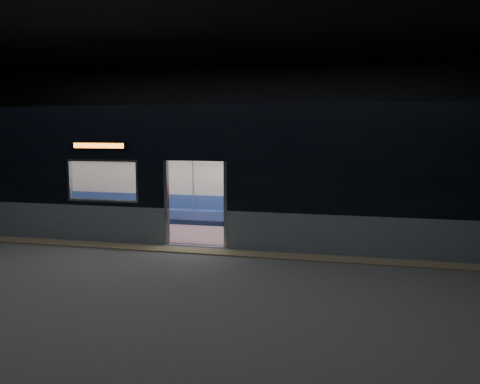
% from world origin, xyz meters
% --- Properties ---
extents(station_floor, '(24.00, 14.00, 0.01)m').
position_xyz_m(station_floor, '(0.00, 0.00, -0.01)').
color(station_floor, '#47494C').
rests_on(station_floor, ground).
extents(station_envelope, '(24.00, 14.00, 5.00)m').
position_xyz_m(station_envelope, '(0.00, 0.00, 3.66)').
color(station_envelope, black).
rests_on(station_envelope, station_floor).
extents(tactile_strip, '(22.80, 0.50, 0.03)m').
position_xyz_m(tactile_strip, '(0.00, 0.55, 0.01)').
color(tactile_strip, '#8C7F59').
rests_on(tactile_strip, station_floor).
extents(metro_car, '(18.00, 3.04, 3.35)m').
position_xyz_m(metro_car, '(-0.00, 2.54, 1.85)').
color(metro_car, gray).
rests_on(metro_car, station_floor).
extents(passenger, '(0.45, 0.77, 1.49)m').
position_xyz_m(passenger, '(0.59, 3.55, 0.85)').
color(passenger, black).
rests_on(passenger, metro_car).
extents(handbag, '(0.38, 0.36, 0.15)m').
position_xyz_m(handbag, '(0.61, 3.29, 0.70)').
color(handbag, black).
rests_on(handbag, passenger).
extents(transit_map, '(0.92, 0.03, 0.60)m').
position_xyz_m(transit_map, '(4.47, 3.85, 1.45)').
color(transit_map, white).
rests_on(transit_map, metro_car).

